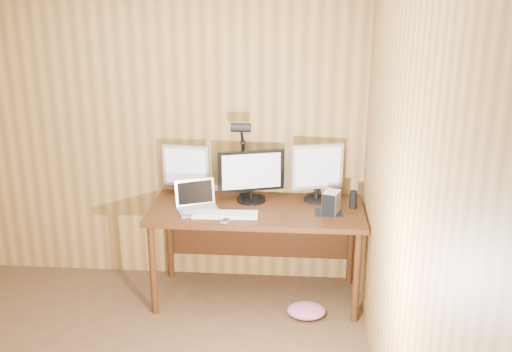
# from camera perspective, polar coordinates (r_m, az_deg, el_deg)

# --- Properties ---
(room_shell) EXTENTS (4.00, 4.00, 4.00)m
(room_shell) POSITION_cam_1_polar(r_m,az_deg,el_deg) (3.04, -20.25, -4.81)
(room_shell) COLOR #4D331D
(room_shell) RESTS_ON ground
(desk) EXTENTS (1.60, 0.70, 0.75)m
(desk) POSITION_cam_1_polar(r_m,az_deg,el_deg) (4.59, 0.12, -4.16)
(desk) COLOR #3D1E0C
(desk) RESTS_ON floor
(monitor_center) EXTENTS (0.50, 0.22, 0.40)m
(monitor_center) POSITION_cam_1_polar(r_m,az_deg,el_deg) (4.56, -0.47, 0.08)
(monitor_center) COLOR black
(monitor_center) RESTS_ON desk
(monitor_left) EXTENTS (0.37, 0.17, 0.41)m
(monitor_left) POSITION_cam_1_polar(r_m,az_deg,el_deg) (4.68, -6.66, 0.59)
(monitor_left) COLOR black
(monitor_left) RESTS_ON desk
(monitor_right) EXTENTS (0.39, 0.19, 0.45)m
(monitor_right) POSITION_cam_1_polar(r_m,az_deg,el_deg) (4.58, 5.85, 0.49)
(monitor_right) COLOR black
(monitor_right) RESTS_ON desk
(laptop) EXTENTS (0.36, 0.33, 0.21)m
(laptop) POSITION_cam_1_polar(r_m,az_deg,el_deg) (4.47, -5.64, -2.53)
(laptop) COLOR silver
(laptop) RESTS_ON desk
(keyboard) EXTENTS (0.48, 0.16, 0.02)m
(keyboard) POSITION_cam_1_polar(r_m,az_deg,el_deg) (4.34, -2.97, -3.67)
(keyboard) COLOR white
(keyboard) RESTS_ON desk
(mousepad) EXTENTS (0.20, 0.17, 0.00)m
(mousepad) POSITION_cam_1_polar(r_m,az_deg,el_deg) (4.42, 6.92, -3.50)
(mousepad) COLOR black
(mousepad) RESTS_ON desk
(mouse) EXTENTS (0.07, 0.12, 0.04)m
(mouse) POSITION_cam_1_polar(r_m,az_deg,el_deg) (4.41, 6.93, -3.23)
(mouse) COLOR black
(mouse) RESTS_ON mousepad
(hard_drive) EXTENTS (0.15, 0.18, 0.17)m
(hard_drive) POSITION_cam_1_polar(r_m,az_deg,el_deg) (4.40, 7.17, -2.51)
(hard_drive) COLOR silver
(hard_drive) RESTS_ON desk
(phone) EXTENTS (0.07, 0.10, 0.01)m
(phone) POSITION_cam_1_polar(r_m,az_deg,el_deg) (4.25, -2.88, -4.26)
(phone) COLOR silver
(phone) RESTS_ON desk
(speaker) EXTENTS (0.06, 0.06, 0.13)m
(speaker) POSITION_cam_1_polar(r_m,az_deg,el_deg) (4.52, 9.24, -2.22)
(speaker) COLOR black
(speaker) RESTS_ON desk
(desk_lamp) EXTENTS (0.15, 0.21, 0.65)m
(desk_lamp) POSITION_cam_1_polar(r_m,az_deg,el_deg) (4.58, -1.35, 2.72)
(desk_lamp) COLOR black
(desk_lamp) RESTS_ON desk
(fabric_pile) EXTENTS (0.33, 0.29, 0.09)m
(fabric_pile) POSITION_cam_1_polar(r_m,az_deg,el_deg) (4.55, 4.82, -12.67)
(fabric_pile) COLOR #B55781
(fabric_pile) RESTS_ON floor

